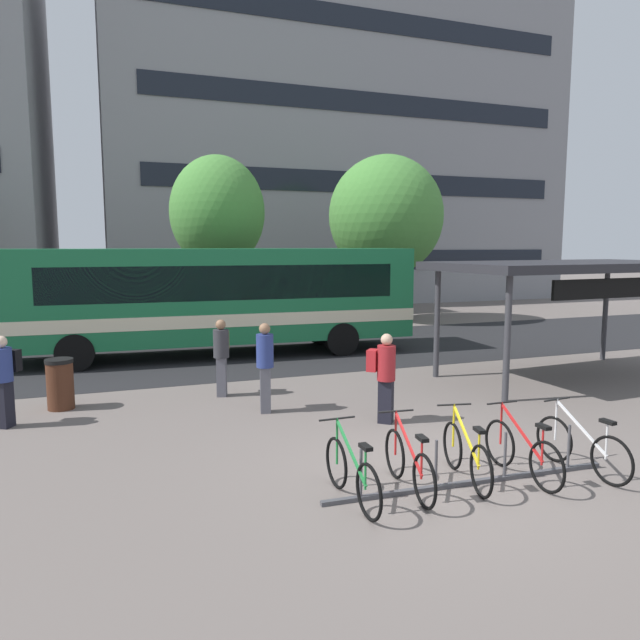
{
  "coord_description": "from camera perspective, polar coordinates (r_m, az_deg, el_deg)",
  "views": [
    {
      "loc": [
        -4.39,
        -7.21,
        3.31
      ],
      "look_at": [
        -0.13,
        4.34,
        1.73
      ],
      "focal_mm": 33.02,
      "sensor_mm": 36.0,
      "label": 1
    }
  ],
  "objects": [
    {
      "name": "ground",
      "position": [
        9.06,
        10.64,
        -14.24
      ],
      "size": [
        200.0,
        200.0,
        0.0
      ],
      "primitive_type": "plane",
      "color": "#6B605B"
    },
    {
      "name": "commuter_red_pack_3",
      "position": [
        11.0,
        6.26,
        -5.03
      ],
      "size": [
        0.6,
        0.58,
        1.69
      ],
      "rotation": [
        0.0,
        0.0,
        5.56
      ],
      "color": "black",
      "rests_on": "ground"
    },
    {
      "name": "trash_bin",
      "position": [
        13.05,
        -23.88,
        -5.68
      ],
      "size": [
        0.55,
        0.55,
        1.03
      ],
      "color": "#4C2819",
      "rests_on": "ground"
    },
    {
      "name": "parked_bicycle_red_1",
      "position": [
        8.2,
        8.6,
        -13.67
      ],
      "size": [
        0.52,
        1.72,
        0.99
      ],
      "rotation": [
        0.0,
        0.0,
        1.46
      ],
      "color": "black",
      "rests_on": "ground"
    },
    {
      "name": "parked_bicycle_yellow_2",
      "position": [
        8.67,
        13.98,
        -12.62
      ],
      "size": [
        0.55,
        1.7,
        0.99
      ],
      "rotation": [
        0.0,
        0.0,
        1.37
      ],
      "color": "black",
      "rests_on": "ground"
    },
    {
      "name": "parked_bicycle_red_3",
      "position": [
        9.02,
        18.99,
        -12.02
      ],
      "size": [
        0.52,
        1.72,
        0.99
      ],
      "rotation": [
        0.0,
        0.0,
        1.56
      ],
      "color": "black",
      "rests_on": "ground"
    },
    {
      "name": "bike_rack",
      "position": [
        8.7,
        14.39,
        -14.68
      ],
      "size": [
        4.37,
        0.25,
        0.7
      ],
      "rotation": [
        0.0,
        0.0,
        -0.04
      ],
      "color": "#47474C",
      "rests_on": "ground"
    },
    {
      "name": "parked_bicycle_green_0",
      "position": [
        7.81,
        3.09,
        -14.69
      ],
      "size": [
        0.52,
        1.72,
        0.99
      ],
      "rotation": [
        0.0,
        0.0,
        1.58
      ],
      "color": "black",
      "rests_on": "ground"
    },
    {
      "name": "commuter_maroon_pack_1",
      "position": [
        11.68,
        -5.36,
        -3.96
      ],
      "size": [
        0.41,
        0.57,
        1.79
      ],
      "rotation": [
        0.0,
        0.0,
        4.5
      ],
      "color": "#565660",
      "rests_on": "ground"
    },
    {
      "name": "street_tree_0",
      "position": [
        22.27,
        -9.91,
        10.22
      ],
      "size": [
        3.47,
        3.47,
        6.57
      ],
      "color": "brown",
      "rests_on": "ground"
    },
    {
      "name": "parked_bicycle_white_4",
      "position": [
        9.54,
        24.02,
        -11.2
      ],
      "size": [
        0.52,
        1.72,
        0.99
      ],
      "rotation": [
        0.0,
        0.0,
        1.65
      ],
      "color": "black",
      "rests_on": "ground"
    },
    {
      "name": "bus_lane_asphalt",
      "position": [
        18.3,
        -6.06,
        -3.15
      ],
      "size": [
        80.0,
        7.2,
        0.01
      ],
      "primitive_type": "cube",
      "color": "#232326",
      "rests_on": "ground"
    },
    {
      "name": "commuter_olive_pack_2",
      "position": [
        13.07,
        -9.53,
        -3.07
      ],
      "size": [
        0.46,
        0.59,
        1.7
      ],
      "rotation": [
        0.0,
        0.0,
        4.39
      ],
      "color": "#565660",
      "rests_on": "ground"
    },
    {
      "name": "city_bus",
      "position": [
        17.77,
        -10.7,
        2.21
      ],
      "size": [
        12.13,
        3.17,
        3.2
      ],
      "rotation": [
        0.0,
        0.0,
        3.09
      ],
      "color": "#196B3D",
      "rests_on": "ground"
    },
    {
      "name": "building_right_wing",
      "position": [
        38.68,
        0.64,
        17.76
      ],
      "size": [
        26.62,
        12.53,
        20.68
      ],
      "color": "gray",
      "rests_on": "ground"
    },
    {
      "name": "street_tree_1",
      "position": [
        25.58,
        6.4,
        10.0
      ],
      "size": [
        4.86,
        4.86,
        7.09
      ],
      "color": "brown",
      "rests_on": "ground"
    },
    {
      "name": "commuter_black_pack_0",
      "position": [
        12.13,
        -28.26,
        -4.68
      ],
      "size": [
        0.53,
        0.61,
        1.69
      ],
      "rotation": [
        0.0,
        0.0,
        4.17
      ],
      "color": "black",
      "rests_on": "ground"
    },
    {
      "name": "transit_shelter",
      "position": [
        15.71,
        22.91,
        4.57
      ],
      "size": [
        6.73,
        3.7,
        2.89
      ],
      "rotation": [
        0.0,
        0.0,
        0.05
      ],
      "color": "#38383D",
      "rests_on": "ground"
    }
  ]
}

